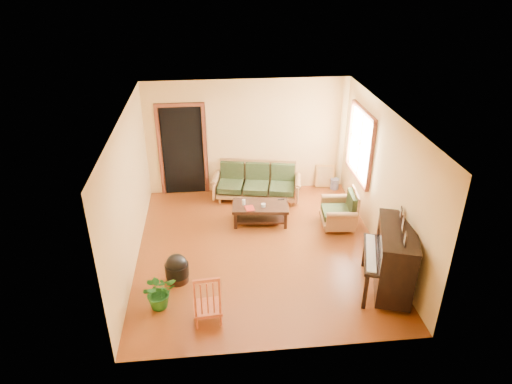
{
  "coord_description": "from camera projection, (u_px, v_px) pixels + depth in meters",
  "views": [
    {
      "loc": [
        -0.8,
        -7.09,
        4.92
      ],
      "look_at": [
        -0.04,
        0.2,
        1.1
      ],
      "focal_mm": 32.0,
      "sensor_mm": 36.0,
      "label": 1
    }
  ],
  "objects": [
    {
      "name": "window",
      "position": [
        361.0,
        144.0,
        9.25
      ],
      "size": [
        0.12,
        1.36,
        1.46
      ],
      "primitive_type": "cube",
      "color": "white",
      "rests_on": "right_wall"
    },
    {
      "name": "potted_plant",
      "position": [
        159.0,
        291.0,
        7.05
      ],
      "size": [
        0.65,
        0.6,
        0.59
      ],
      "primitive_type": "imported",
      "rotation": [
        0.0,
        0.0,
        0.33
      ],
      "color": "#1C5819",
      "rests_on": "floor"
    },
    {
      "name": "doorway",
      "position": [
        183.0,
        151.0,
        10.18
      ],
      "size": [
        1.08,
        0.16,
        2.05
      ],
      "primitive_type": "cube",
      "color": "black",
      "rests_on": "floor"
    },
    {
      "name": "coffee_table",
      "position": [
        260.0,
        213.0,
        9.35
      ],
      "size": [
        1.18,
        0.72,
        0.41
      ],
      "primitive_type": "cube",
      "rotation": [
        0.0,
        0.0,
        -0.1
      ],
      "color": "black",
      "rests_on": "floor"
    },
    {
      "name": "piano",
      "position": [
        394.0,
        260.0,
        7.3
      ],
      "size": [
        1.12,
        1.47,
        1.15
      ],
      "primitive_type": "cube",
      "rotation": [
        0.0,
        0.0,
        -0.31
      ],
      "color": "black",
      "rests_on": "floor"
    },
    {
      "name": "red_chair",
      "position": [
        207.0,
        296.0,
        6.73
      ],
      "size": [
        0.45,
        0.49,
        0.89
      ],
      "primitive_type": "cube",
      "rotation": [
        0.0,
        0.0,
        0.08
      ],
      "color": "#9A3C1C",
      "rests_on": "floor"
    },
    {
      "name": "remote",
      "position": [
        281.0,
        199.0,
        9.45
      ],
      "size": [
        0.14,
        0.04,
        0.01
      ],
      "primitive_type": "cube",
      "rotation": [
        0.0,
        0.0,
        0.02
      ],
      "color": "black",
      "rests_on": "coffee_table"
    },
    {
      "name": "sofa",
      "position": [
        256.0,
        182.0,
        10.17
      ],
      "size": [
        2.03,
        1.16,
        0.82
      ],
      "primitive_type": "cube",
      "rotation": [
        0.0,
        0.0,
        -0.2
      ],
      "color": "#936136",
      "rests_on": "floor"
    },
    {
      "name": "leaning_frame",
      "position": [
        325.0,
        176.0,
        10.74
      ],
      "size": [
        0.45,
        0.16,
        0.58
      ],
      "primitive_type": "cube",
      "rotation": [
        0.0,
        0.0,
        -0.15
      ],
      "color": "gold",
      "rests_on": "floor"
    },
    {
      "name": "footstool",
      "position": [
        177.0,
        271.0,
        7.67
      ],
      "size": [
        0.43,
        0.43,
        0.38
      ],
      "primitive_type": "cylinder",
      "rotation": [
        0.0,
        0.0,
        0.09
      ],
      "color": "black",
      "rests_on": "floor"
    },
    {
      "name": "book",
      "position": [
        246.0,
        209.0,
        9.08
      ],
      "size": [
        0.2,
        0.25,
        0.02
      ],
      "primitive_type": "imported",
      "rotation": [
        0.0,
        0.0,
        0.12
      ],
      "color": "maroon",
      "rests_on": "coffee_table"
    },
    {
      "name": "ceramic_crock",
      "position": [
        334.0,
        184.0,
        10.74
      ],
      "size": [
        0.26,
        0.26,
        0.25
      ],
      "primitive_type": "cylinder",
      "rotation": [
        0.0,
        0.0,
        -0.36
      ],
      "color": "#2E3E8B",
      "rests_on": "floor"
    },
    {
      "name": "floor",
      "position": [
        259.0,
        248.0,
        8.6
      ],
      "size": [
        5.0,
        5.0,
        0.0
      ],
      "primitive_type": "plane",
      "color": "#5C260C",
      "rests_on": "ground"
    },
    {
      "name": "glass_jar",
      "position": [
        263.0,
        205.0,
        9.17
      ],
      "size": [
        0.11,
        0.11,
        0.06
      ],
      "primitive_type": "cylinder",
      "rotation": [
        0.0,
        0.0,
        -0.21
      ],
      "color": "silver",
      "rests_on": "coffee_table"
    },
    {
      "name": "armchair",
      "position": [
        338.0,
        209.0,
        9.14
      ],
      "size": [
        0.82,
        0.86,
        0.79
      ],
      "primitive_type": "cube",
      "rotation": [
        0.0,
        0.0,
        -0.09
      ],
      "color": "#936136",
      "rests_on": "floor"
    },
    {
      "name": "candle",
      "position": [
        244.0,
        202.0,
        9.24
      ],
      "size": [
        0.08,
        0.08,
        0.11
      ],
      "primitive_type": "cylinder",
      "rotation": [
        0.0,
        0.0,
        0.26
      ],
      "color": "white",
      "rests_on": "coffee_table"
    }
  ]
}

